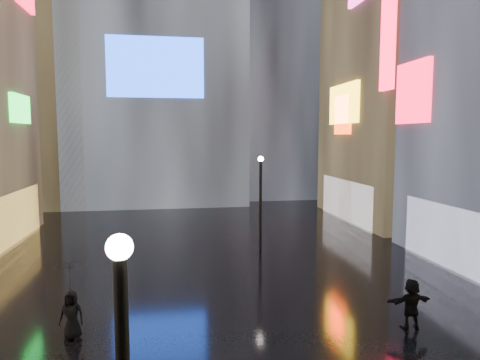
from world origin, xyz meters
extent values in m
plane|color=black|center=(0.00, 20.00, 0.00)|extent=(140.00, 140.00, 0.00)
cube|color=#FFC659|center=(-11.10, 26.00, 1.50)|extent=(0.20, 10.00, 3.00)
cube|color=#19E939|center=(-10.85, 27.82, 7.91)|extent=(0.25, 3.00, 1.71)
cube|color=white|center=(11.10, 17.00, 1.50)|extent=(0.20, 9.00, 3.00)
cube|color=#FF0C2C|center=(10.85, 21.12, 8.58)|extent=(0.25, 2.99, 3.26)
cube|color=#FF0C2C|center=(10.85, 24.00, 14.00)|extent=(0.25, 1.40, 10.00)
cube|color=black|center=(16.00, 30.00, 14.00)|extent=(10.00, 12.00, 28.00)
cube|color=white|center=(11.10, 30.00, 1.50)|extent=(0.20, 9.00, 3.00)
cube|color=yellow|center=(10.85, 30.32, 8.66)|extent=(0.25, 4.92, 2.91)
cube|color=#FF410C|center=(10.85, 30.44, 7.84)|extent=(0.25, 2.63, 2.87)
cube|color=#194CFF|center=(-3.00, 36.90, 12.00)|extent=(8.00, 0.20, 5.00)
cube|color=black|center=(9.00, 46.00, 17.00)|extent=(12.00, 12.00, 34.00)
cube|color=black|center=(-14.00, 42.00, 13.00)|extent=(10.00, 10.00, 26.00)
sphere|color=white|center=(-2.56, 4.60, 5.05)|extent=(0.30, 0.30, 0.30)
cylinder|color=black|center=(2.84, 22.28, 2.50)|extent=(0.16, 0.16, 5.00)
sphere|color=white|center=(2.84, 22.28, 5.05)|extent=(0.30, 0.30, 0.30)
imported|color=black|center=(-5.07, 13.27, 0.77)|extent=(0.81, 0.59, 1.53)
imported|color=black|center=(5.70, 12.23, 0.83)|extent=(1.55, 0.54, 1.66)
imported|color=black|center=(-5.07, 13.27, 2.01)|extent=(1.16, 1.18, 0.95)
camera|label=1|loc=(-2.01, -0.11, 6.25)|focal=32.00mm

